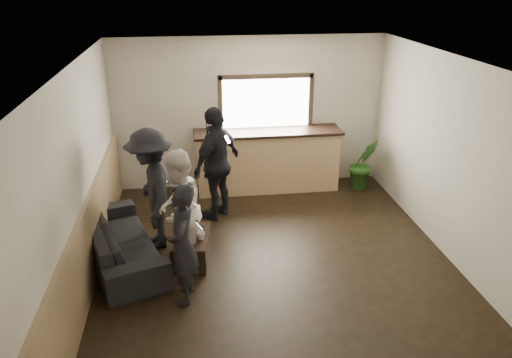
{
  "coord_description": "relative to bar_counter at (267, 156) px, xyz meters",
  "views": [
    {
      "loc": [
        -1.09,
        -5.93,
        3.83
      ],
      "look_at": [
        -0.23,
        0.4,
        1.16
      ],
      "focal_mm": 35.0,
      "sensor_mm": 36.0,
      "label": 1
    }
  ],
  "objects": [
    {
      "name": "ground",
      "position": [
        -0.3,
        -2.7,
        -0.64
      ],
      "size": [
        5.0,
        6.0,
        0.01
      ],
      "primitive_type": "cube",
      "color": "black"
    },
    {
      "name": "room_shell",
      "position": [
        -1.04,
        -2.7,
        0.83
      ],
      "size": [
        5.01,
        6.01,
        2.8
      ],
      "color": "silver",
      "rests_on": "ground"
    },
    {
      "name": "bar_counter",
      "position": [
        0.0,
        0.0,
        0.0
      ],
      "size": [
        2.7,
        0.68,
        2.13
      ],
      "color": "tan",
      "rests_on": "ground"
    },
    {
      "name": "sofa",
      "position": [
        -2.45,
        -2.26,
        -0.33
      ],
      "size": [
        1.49,
        2.32,
        0.63
      ],
      "primitive_type": "imported",
      "rotation": [
        0.0,
        0.0,
        1.9
      ],
      "color": "black",
      "rests_on": "ground"
    },
    {
      "name": "coffee_table",
      "position": [
        -1.46,
        -2.38,
        -0.45
      ],
      "size": [
        0.59,
        0.92,
        0.38
      ],
      "primitive_type": "cube",
      "rotation": [
        0.0,
        0.0,
        -0.14
      ],
      "color": "black",
      "rests_on": "ground"
    },
    {
      "name": "cup_a",
      "position": [
        -1.55,
        -2.24,
        -0.21
      ],
      "size": [
        0.18,
        0.18,
        0.11
      ],
      "primitive_type": "imported",
      "rotation": [
        0.0,
        0.0,
        3.71
      ],
      "color": "silver",
      "rests_on": "coffee_table"
    },
    {
      "name": "cup_b",
      "position": [
        -1.32,
        -2.5,
        -0.21
      ],
      "size": [
        0.15,
        0.15,
        0.1
      ],
      "primitive_type": "imported",
      "rotation": [
        0.0,
        0.0,
        0.44
      ],
      "color": "silver",
      "rests_on": "coffee_table"
    },
    {
      "name": "potted_plant",
      "position": [
        1.79,
        -0.21,
        -0.16
      ],
      "size": [
        0.58,
        0.49,
        0.97
      ],
      "primitive_type": "imported",
      "rotation": [
        0.0,
        0.0,
        0.12
      ],
      "color": "#2D6623",
      "rests_on": "ground"
    },
    {
      "name": "person_a",
      "position": [
        -1.56,
        -3.31,
        0.14
      ],
      "size": [
        0.48,
        0.61,
        1.56
      ],
      "rotation": [
        0.0,
        0.0,
        -1.68
      ],
      "color": "black",
      "rests_on": "ground"
    },
    {
      "name": "person_b",
      "position": [
        -1.62,
        -2.51,
        0.21
      ],
      "size": [
        0.81,
        0.95,
        1.7
      ],
      "rotation": [
        0.0,
        0.0,
        -1.8
      ],
      "color": "silver",
      "rests_on": "ground"
    },
    {
      "name": "person_c",
      "position": [
        -2.0,
        -1.89,
        0.27
      ],
      "size": [
        0.86,
        1.27,
        1.82
      ],
      "rotation": [
        0.0,
        0.0,
        -1.4
      ],
      "color": "black",
      "rests_on": "ground"
    },
    {
      "name": "person_d",
      "position": [
        -1.0,
        -1.04,
        0.3
      ],
      "size": [
        1.06,
        1.15,
        1.89
      ],
      "rotation": [
        0.0,
        0.0,
        -2.27
      ],
      "color": "black",
      "rests_on": "ground"
    }
  ]
}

